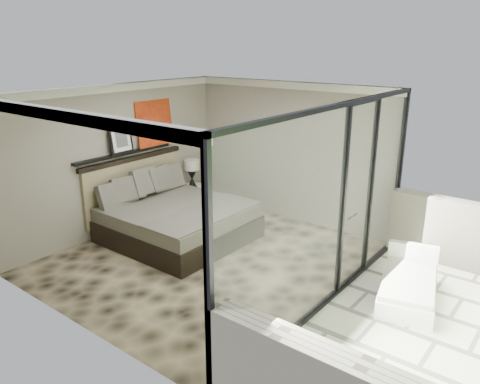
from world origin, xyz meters
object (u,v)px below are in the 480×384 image
Objects in this scene: lounger at (408,286)px; table_lamp at (192,169)px; bed at (174,218)px; nightstand at (194,197)px.

table_lamp is at bearing 155.59° from lounger.
bed is 1.50× the size of lounger.
nightstand is at bearing 120.77° from bed.
table_lamp reaches higher than lounger.
table_lamp is at bearing 121.08° from bed.
bed is at bearing -51.88° from nightstand.
bed is 1.68m from table_lamp.
nightstand is at bearing 111.13° from table_lamp.
lounger is at bearing 7.17° from bed.
bed reaches higher than table_lamp.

